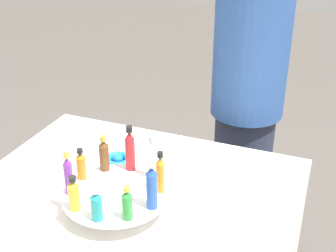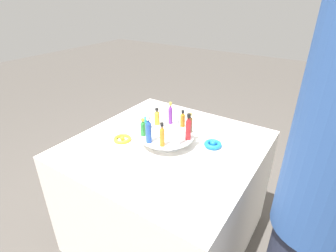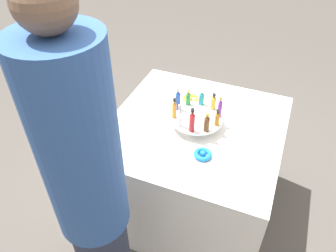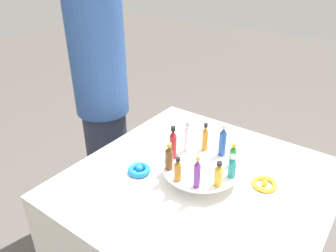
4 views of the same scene
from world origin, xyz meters
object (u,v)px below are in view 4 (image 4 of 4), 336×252
bottle_red (173,144)px  ribbon_bow_blue (139,170)px  display_stand (200,171)px  bottle_brown (169,157)px  bottle_clear (187,138)px  bottle_teal (232,167)px  bottle_amber (178,170)px  bottle_blue (223,141)px  bottle_green (233,155)px  ribbon_bow_gold (265,184)px  bottle_purple (197,173)px  bottle_gold (218,175)px  bottle_orange (205,138)px  person_figure (101,86)px

bottle_red → ribbon_bow_blue: bottle_red is taller
display_stand → bottle_brown: bearing=-138.0°
bottle_clear → bottle_teal: (0.24, -0.05, -0.02)m
bottle_amber → bottle_teal: bearing=42.0°
display_stand → bottle_blue: size_ratio=2.06×
bottle_green → bottle_red: (-0.23, -0.10, 0.02)m
bottle_teal → ribbon_bow_gold: size_ratio=0.95×
bottle_brown → ribbon_bow_blue: (-0.14, -0.03, -0.10)m
bottle_green → display_stand: bearing=-138.0°
display_stand → bottle_teal: bearing=6.0°
ribbon_bow_gold → ribbon_bow_blue: bearing=-153.8°
bottle_red → ribbon_bow_blue: bearing=-135.8°
display_stand → bottle_green: bottle_green is taller
bottle_green → bottle_clear: bottle_clear is taller
bottle_green → bottle_purple: size_ratio=0.75×
bottle_clear → bottle_gold: size_ratio=1.35×
bottle_purple → ribbon_bow_blue: bearing=179.2°
display_stand → ribbon_bow_blue: 0.26m
bottle_orange → person_figure: size_ratio=0.07×
bottle_blue → bottle_clear: 0.15m
ribbon_bow_gold → bottle_orange: bearing=179.2°
display_stand → bottle_orange: 0.15m
bottle_brown → person_figure: 0.74m
display_stand → bottle_purple: size_ratio=2.27×
bottle_green → ribbon_bow_blue: bottle_green is taller
display_stand → ribbon_bow_gold: (0.23, 0.11, -0.03)m
bottle_orange → bottle_clear: (-0.06, -0.05, 0.01)m
ribbon_bow_blue → person_figure: 0.65m
display_stand → bottle_blue: (0.03, 0.13, 0.09)m
bottle_red → bottle_brown: 0.08m
bottle_amber → bottle_gold: size_ratio=0.97×
bottle_orange → bottle_purple: (0.11, -0.24, 0.00)m
bottle_amber → bottle_gold: bearing=24.0°
bottle_green → ribbon_bow_blue: size_ratio=1.03×
bottle_orange → bottle_gold: bottle_orange is taller
bottle_green → bottle_teal: bottle_green is taller
bottle_green → bottle_blue: bearing=150.0°
display_stand → ribbon_bow_blue: size_ratio=3.14×
bottle_amber → display_stand: bearing=78.0°
bottle_clear → bottle_gold: (0.22, -0.13, -0.02)m
bottle_blue → bottle_amber: bearing=-102.0°
bottle_purple → ribbon_bow_gold: size_ratio=1.33×
display_stand → bottle_teal: 0.15m
bottle_purple → bottle_teal: size_ratio=1.40×
bottle_clear → bottle_teal: 0.25m
bottle_orange → person_figure: person_figure is taller
bottle_purple → ribbon_bow_blue: 0.31m
bottle_blue → ribbon_bow_blue: 0.37m
display_stand → bottle_gold: bearing=-30.0°
bottle_orange → ribbon_bow_gold: bearing=-0.8°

